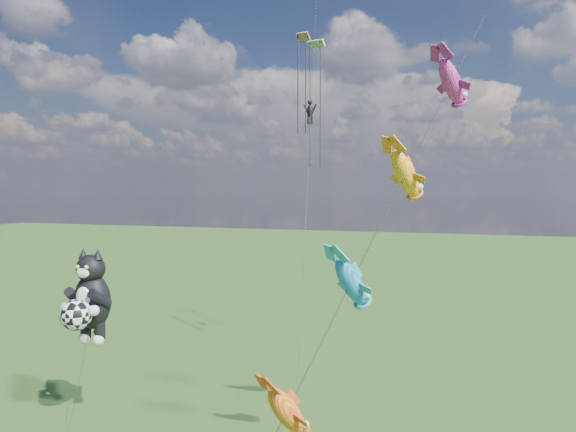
% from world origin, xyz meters
% --- Properties ---
extents(cat_kite_rig, '(2.42, 4.15, 9.75)m').
position_xyz_m(cat_kite_rig, '(-0.36, 5.33, 7.05)').
color(cat_kite_rig, brown).
rests_on(cat_kite_rig, ground).
extents(fish_windsock_rig, '(8.13, 13.86, 20.69)m').
position_xyz_m(fish_windsock_rig, '(16.32, 0.87, 11.58)').
color(fish_windsock_rig, brown).
rests_on(fish_windsock_rig, ground).
extents(parafoil_rig, '(4.87, 17.06, 27.39)m').
position_xyz_m(parafoil_rig, '(8.10, 18.56, 19.19)').
color(parafoil_rig, brown).
rests_on(parafoil_rig, ground).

